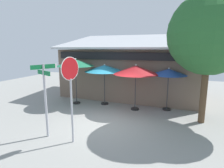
{
  "coord_description": "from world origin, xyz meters",
  "views": [
    {
      "loc": [
        3.26,
        -7.44,
        3.41
      ],
      "look_at": [
        -0.05,
        1.2,
        1.6
      ],
      "focal_mm": 30.14,
      "sensor_mm": 36.0,
      "label": 1
    }
  ],
  "objects_px": {
    "patio_umbrella_teal_center": "(104,69)",
    "patio_umbrella_royal_blue_far_right": "(169,72)",
    "street_sign_post": "(45,92)",
    "patio_umbrella_forest_green_left": "(75,63)",
    "patio_umbrella_crimson_right": "(136,70)",
    "stop_sign": "(71,84)",
    "shade_tree": "(215,36)"
  },
  "relations": [
    {
      "from": "patio_umbrella_crimson_right",
      "to": "patio_umbrella_forest_green_left",
      "type": "bearing_deg",
      "value": -177.68
    },
    {
      "from": "stop_sign",
      "to": "shade_tree",
      "type": "relative_size",
      "value": 0.54
    },
    {
      "from": "patio_umbrella_teal_center",
      "to": "patio_umbrella_royal_blue_far_right",
      "type": "xyz_separation_m",
      "value": [
        3.63,
        0.25,
        -0.09
      ]
    },
    {
      "from": "patio_umbrella_crimson_right",
      "to": "patio_umbrella_teal_center",
      "type": "bearing_deg",
      "value": 170.19
    },
    {
      "from": "stop_sign",
      "to": "patio_umbrella_forest_green_left",
      "type": "distance_m",
      "value": 4.87
    },
    {
      "from": "stop_sign",
      "to": "patio_umbrella_teal_center",
      "type": "xyz_separation_m",
      "value": [
        -0.75,
        4.7,
        0.01
      ]
    },
    {
      "from": "patio_umbrella_crimson_right",
      "to": "shade_tree",
      "type": "distance_m",
      "value": 3.96
    },
    {
      "from": "street_sign_post",
      "to": "shade_tree",
      "type": "xyz_separation_m",
      "value": [
        5.9,
        3.57,
        2.12
      ]
    },
    {
      "from": "stop_sign",
      "to": "patio_umbrella_crimson_right",
      "type": "relative_size",
      "value": 1.23
    },
    {
      "from": "street_sign_post",
      "to": "patio_umbrella_royal_blue_far_right",
      "type": "bearing_deg",
      "value": 50.51
    },
    {
      "from": "street_sign_post",
      "to": "patio_umbrella_teal_center",
      "type": "relative_size",
      "value": 1.14
    },
    {
      "from": "patio_umbrella_teal_center",
      "to": "shade_tree",
      "type": "distance_m",
      "value": 5.84
    },
    {
      "from": "street_sign_post",
      "to": "patio_umbrella_royal_blue_far_right",
      "type": "xyz_separation_m",
      "value": [
        4.04,
        4.9,
        0.33
      ]
    },
    {
      "from": "street_sign_post",
      "to": "patio_umbrella_royal_blue_far_right",
      "type": "height_order",
      "value": "street_sign_post"
    },
    {
      "from": "patio_umbrella_crimson_right",
      "to": "patio_umbrella_royal_blue_far_right",
      "type": "relative_size",
      "value": 1.07
    },
    {
      "from": "patio_umbrella_forest_green_left",
      "to": "patio_umbrella_teal_center",
      "type": "distance_m",
      "value": 1.76
    },
    {
      "from": "patio_umbrella_forest_green_left",
      "to": "patio_umbrella_crimson_right",
      "type": "bearing_deg",
      "value": 2.32
    },
    {
      "from": "shade_tree",
      "to": "stop_sign",
      "type": "bearing_deg",
      "value": -142.62
    },
    {
      "from": "street_sign_post",
      "to": "patio_umbrella_teal_center",
      "type": "distance_m",
      "value": 4.69
    },
    {
      "from": "stop_sign",
      "to": "shade_tree",
      "type": "bearing_deg",
      "value": 37.38
    },
    {
      "from": "patio_umbrella_forest_green_left",
      "to": "shade_tree",
      "type": "distance_m",
      "value": 7.31
    },
    {
      "from": "street_sign_post",
      "to": "shade_tree",
      "type": "height_order",
      "value": "shade_tree"
    },
    {
      "from": "stop_sign",
      "to": "patio_umbrella_crimson_right",
      "type": "height_order",
      "value": "stop_sign"
    },
    {
      "from": "street_sign_post",
      "to": "patio_umbrella_forest_green_left",
      "type": "height_order",
      "value": "street_sign_post"
    },
    {
      "from": "patio_umbrella_crimson_right",
      "to": "patio_umbrella_royal_blue_far_right",
      "type": "xyz_separation_m",
      "value": [
        1.65,
        0.59,
        -0.13
      ]
    },
    {
      "from": "street_sign_post",
      "to": "shade_tree",
      "type": "relative_size",
      "value": 0.49
    },
    {
      "from": "street_sign_post",
      "to": "patio_umbrella_crimson_right",
      "type": "distance_m",
      "value": 4.95
    },
    {
      "from": "street_sign_post",
      "to": "patio_umbrella_crimson_right",
      "type": "height_order",
      "value": "street_sign_post"
    },
    {
      "from": "shade_tree",
      "to": "patio_umbrella_forest_green_left",
      "type": "bearing_deg",
      "value": 175.24
    },
    {
      "from": "patio_umbrella_forest_green_left",
      "to": "patio_umbrella_royal_blue_far_right",
      "type": "relative_size",
      "value": 1.18
    },
    {
      "from": "patio_umbrella_crimson_right",
      "to": "shade_tree",
      "type": "relative_size",
      "value": 0.44
    },
    {
      "from": "patio_umbrella_teal_center",
      "to": "patio_umbrella_royal_blue_far_right",
      "type": "relative_size",
      "value": 1.05
    }
  ]
}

